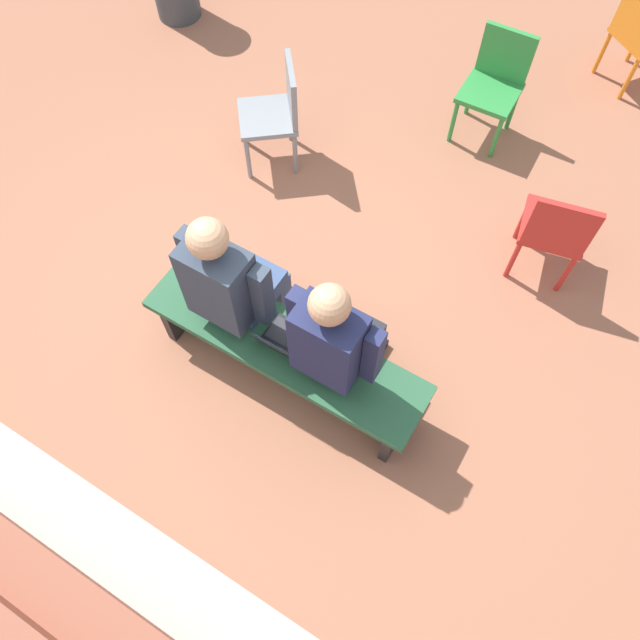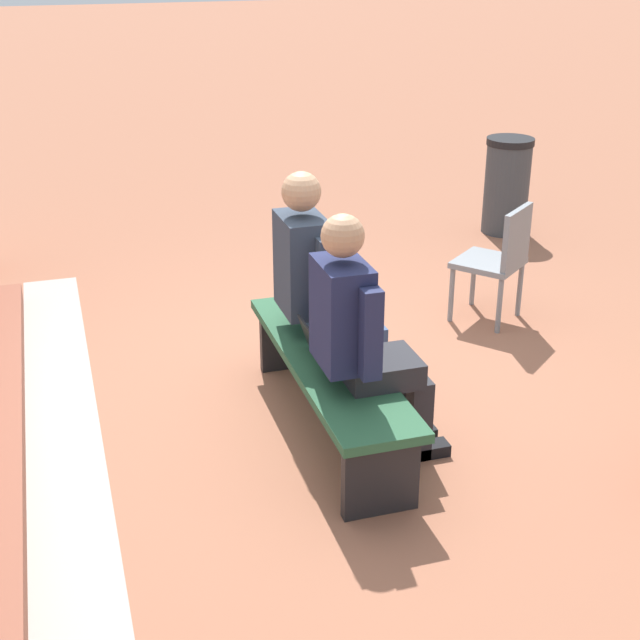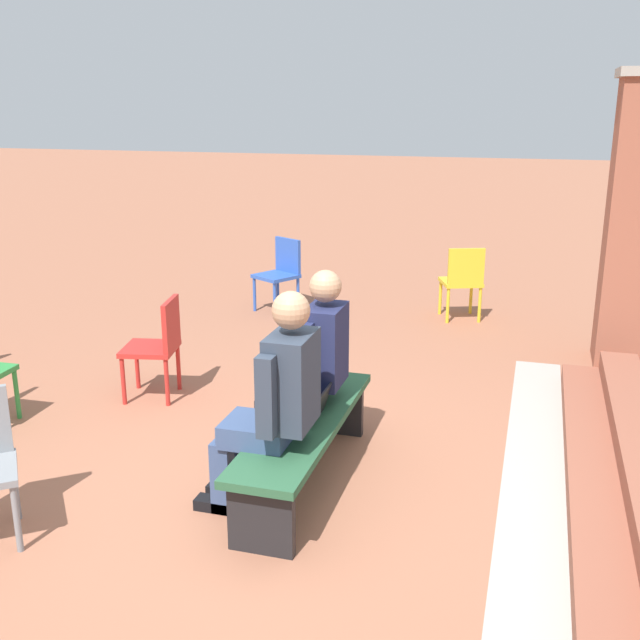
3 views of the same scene
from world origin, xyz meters
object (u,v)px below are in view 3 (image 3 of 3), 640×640
(laptop, at_px, (308,410))
(plastic_chair_mid_courtyard, at_px, (463,278))
(bench, at_px, (305,433))
(person_student, at_px, (310,362))
(plastic_chair_near_bench_left, at_px, (281,270))
(person_adult, at_px, (274,398))
(plastic_chair_far_right, at_px, (159,342))

(laptop, height_order, plastic_chair_mid_courtyard, plastic_chair_mid_courtyard)
(bench, relative_size, laptop, 5.63)
(bench, relative_size, person_student, 1.34)
(bench, bearing_deg, person_student, -168.20)
(bench, bearing_deg, plastic_chair_near_bench_left, -158.67)
(person_adult, bearing_deg, person_student, 179.86)
(person_student, bearing_deg, laptop, 14.87)
(person_student, height_order, plastic_chair_mid_courtyard, person_student)
(bench, height_order, plastic_chair_mid_courtyard, plastic_chair_mid_courtyard)
(person_adult, bearing_deg, plastic_chair_mid_courtyard, 172.02)
(plastic_chair_near_bench_left, relative_size, plastic_chair_far_right, 1.00)
(person_student, bearing_deg, plastic_chair_far_right, -116.07)
(person_student, distance_m, person_adult, 0.70)
(person_adult, relative_size, plastic_chair_near_bench_left, 1.63)
(person_student, height_order, plastic_chair_near_bench_left, person_student)
(person_student, relative_size, laptop, 4.20)
(person_adult, bearing_deg, laptop, 168.43)
(bench, bearing_deg, person_adult, -10.50)
(bench, xyz_separation_m, plastic_chair_near_bench_left, (-3.91, -1.53, 0.13))
(plastic_chair_mid_courtyard, bearing_deg, person_adult, -7.98)
(bench, distance_m, plastic_chair_near_bench_left, 4.20)
(bench, height_order, plastic_chair_near_bench_left, plastic_chair_near_bench_left)
(person_adult, bearing_deg, plastic_chair_near_bench_left, -161.20)
(bench, relative_size, plastic_chair_near_bench_left, 2.14)
(person_student, bearing_deg, person_adult, -0.14)
(laptop, distance_m, plastic_chair_near_bench_left, 4.18)
(laptop, xyz_separation_m, plastic_chair_mid_courtyard, (-4.05, 0.54, -0.02))
(bench, xyz_separation_m, person_adult, (0.37, -0.07, 0.37))
(plastic_chair_far_right, bearing_deg, person_adult, 46.59)
(person_student, distance_m, plastic_chair_near_bench_left, 3.88)
(person_adult, relative_size, plastic_chair_mid_courtyard, 1.63)
(person_adult, distance_m, plastic_chair_mid_courtyard, 4.50)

